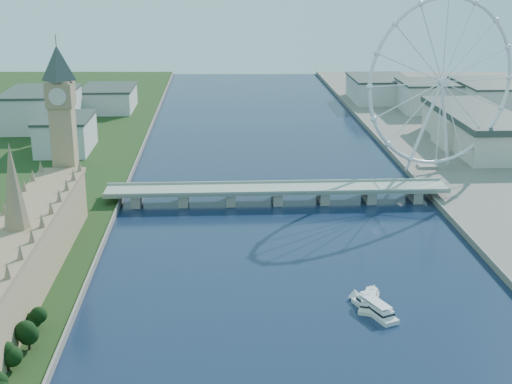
{
  "coord_description": "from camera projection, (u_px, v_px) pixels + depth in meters",
  "views": [
    {
      "loc": [
        -36.03,
        -136.03,
        146.37
      ],
      "look_at": [
        -18.21,
        210.0,
        35.66
      ],
      "focal_mm": 50.0,
      "sensor_mm": 36.0,
      "label": 1
    }
  ],
  "objects": [
    {
      "name": "parliament_range",
      "position": [
        21.0,
        258.0,
        325.54
      ],
      "size": [
        24.0,
        200.0,
        70.0
      ],
      "color": "tan",
      "rests_on": "ground"
    },
    {
      "name": "tour_boat_near",
      "position": [
        375.0,
        313.0,
        313.77
      ],
      "size": [
        18.44,
        30.21,
        6.54
      ],
      "primitive_type": null,
      "rotation": [
        0.0,
        0.0,
        0.4
      ],
      "color": "silver",
      "rests_on": "ground"
    },
    {
      "name": "westminster_bridge",
      "position": [
        277.0,
        192.0,
        459.09
      ],
      "size": [
        220.0,
        22.0,
        9.5
      ],
      "color": "gray",
      "rests_on": "ground"
    },
    {
      "name": "london_eye",
      "position": [
        442.0,
        83.0,
        498.83
      ],
      "size": [
        113.6,
        39.12,
        124.3
      ],
      "color": "silver",
      "rests_on": "ground"
    },
    {
      "name": "city_skyline",
      "position": [
        296.0,
        102.0,
        705.28
      ],
      "size": [
        505.0,
        280.0,
        32.0
      ],
      "color": "beige",
      "rests_on": "ground"
    },
    {
      "name": "big_ben",
      "position": [
        61.0,
        109.0,
        413.65
      ],
      "size": [
        20.02,
        20.02,
        110.0
      ],
      "color": "tan",
      "rests_on": "ground"
    },
    {
      "name": "county_hall",
      "position": [
        474.0,
        149.0,
        593.35
      ],
      "size": [
        54.0,
        144.0,
        35.0
      ],
      "primitive_type": null,
      "color": "beige",
      "rests_on": "ground"
    },
    {
      "name": "tour_boat_far",
      "position": [
        369.0,
        305.0,
        321.38
      ],
      "size": [
        15.17,
        26.28,
        5.63
      ],
      "primitive_type": null,
      "rotation": [
        0.0,
        0.0,
        -0.36
      ],
      "color": "beige",
      "rests_on": "ground"
    }
  ]
}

